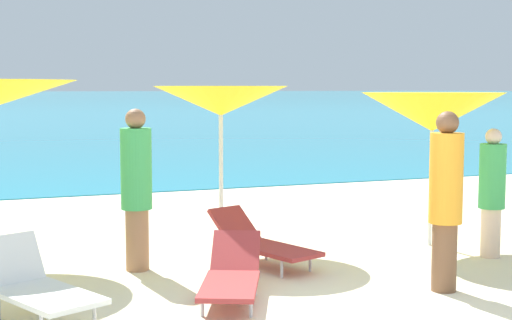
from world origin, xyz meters
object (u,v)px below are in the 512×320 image
Objects in this scene: lounge_chair_2 at (37,285)px; beachgoer_2 at (492,190)px; umbrella_3 at (221,101)px; lounge_chair_4 at (262,242)px; umbrella_4 at (432,112)px; lounge_chair_0 at (232,274)px; beachgoer_3 at (446,196)px; beachgoer_1 at (136,185)px.

lounge_chair_2 is 5.72m from beachgoer_2.
beachgoer_2 is at bearing -32.05° from umbrella_3.
umbrella_3 reaches higher than lounge_chair_4.
beachgoer_2 is (0.31, -0.89, -0.97)m from umbrella_4.
lounge_chair_0 is at bearing -25.45° from lounge_chair_2.
beachgoer_3 is (4.15, -0.54, 0.70)m from lounge_chair_2.
lounge_chair_2 is at bearing -164.40° from umbrella_4.
beachgoer_1 reaches higher than beachgoer_2.
umbrella_4 is at bearing 83.16° from beachgoer_1.
lounge_chair_4 is at bearing -85.42° from umbrella_3.
umbrella_3 is at bearing 91.72° from beachgoer_2.
lounge_chair_0 is at bearing -155.94° from umbrella_4.
umbrella_3 is 1.32× the size of beachgoer_2.
umbrella_4 reaches higher than beachgoer_2.
umbrella_3 is 3.73m from beachgoer_2.
beachgoer_1 is at bearing 179.14° from umbrella_4.
lounge_chair_2 is at bearing -136.83° from umbrella_3.
beachgoer_1 reaches higher than lounge_chair_4.
lounge_chair_0 is at bearing 15.70° from beachgoer_1.
lounge_chair_2 is 0.90× the size of lounge_chair_4.
beachgoer_1 is at bearing 111.49° from beachgoer_2.
beachgoer_3 is (-1.52, -1.14, 0.15)m from beachgoer_2.
umbrella_4 is at bearing -20.21° from umbrella_3.
lounge_chair_2 reaches higher than lounge_chair_4.
umbrella_4 is at bearing -8.72° from lounge_chair_2.
umbrella_3 reaches higher than beachgoer_1.
beachgoer_2 is at bearing -31.78° from lounge_chair_4.
umbrella_3 reaches higher than beachgoer_2.
umbrella_4 is 5.76m from lounge_chair_2.
umbrella_3 is 1.31× the size of lounge_chair_4.
umbrella_3 reaches higher than beachgoer_3.
beachgoer_3 reaches higher than beachgoer_2.
beachgoer_2 reaches higher than lounge_chair_4.
umbrella_3 is at bearing 18.85° from lounge_chair_2.
lounge_chair_0 is 0.84× the size of beachgoer_3.
beachgoer_2 reaches higher than lounge_chair_2.
umbrella_3 is at bearing 98.17° from lounge_chair_0.
lounge_chair_2 is at bearing 129.83° from beachgoer_2.
umbrella_4 reaches higher than lounge_chair_0.
lounge_chair_4 is (0.83, 1.27, 0.03)m from lounge_chair_0.
beachgoer_1 and beachgoer_3 have the same top height.
beachgoer_1 is at bearing -12.77° from beachgoer_3.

